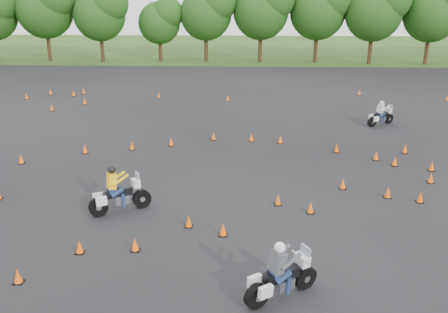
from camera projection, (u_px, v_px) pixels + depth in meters
name	position (u px, v px, depth m)	size (l,w,h in m)	color
ground	(220.00, 220.00, 19.28)	(140.00, 140.00, 0.00)	#2D5119
asphalt_pad	(226.00, 166.00, 24.93)	(62.00, 62.00, 0.00)	black
treeline	(255.00, 25.00, 50.66)	(87.04, 32.16, 10.27)	#1E4714
traffic_cones	(218.00, 168.00, 23.97)	(36.41, 33.08, 0.45)	#FF5B0A
rider_grey	(281.00, 268.00, 14.22)	(2.52, 0.77, 1.94)	#474A50
rider_yellow	(120.00, 189.00, 19.62)	(2.52, 0.77, 1.94)	yellow
rider_white	(381.00, 113.00, 31.73)	(2.13, 0.65, 1.64)	beige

